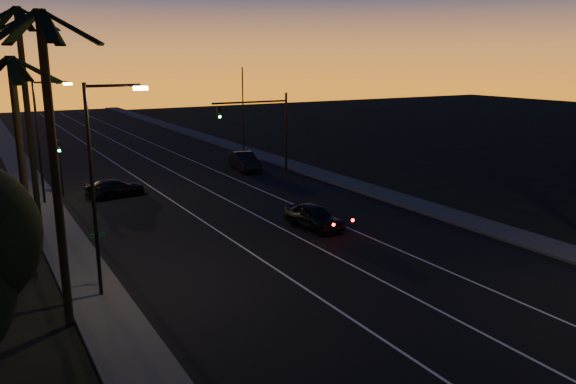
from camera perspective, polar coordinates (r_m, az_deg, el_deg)
road at (r=37.78m, az=-5.16°, el=-1.83°), size 20.00×170.00×0.01m
sidewalk_left at (r=34.80m, az=-22.17°, el=-4.01°), size 2.40×170.00×0.16m
sidewalk_right at (r=43.50m, az=8.33°, el=0.22°), size 2.40×170.00×0.16m
lane_stripe_left at (r=36.68m, az=-9.42°, el=-2.41°), size 0.12×160.00×0.01m
lane_stripe_mid at (r=37.98m, az=-4.48°, el=-1.71°), size 0.12×160.00×0.01m
lane_stripe_right at (r=39.56m, az=0.10°, el=-1.06°), size 0.12×160.00×0.01m
palm_near at (r=21.49m, az=-22.85°, el=4.80°), size 4.25×4.16×11.53m
palm_mid at (r=27.47m, az=-25.61°, el=4.46°), size 4.25×4.16×10.03m
palm_far at (r=33.36m, az=-25.03°, el=8.24°), size 4.25×4.16×12.53m
streetlight_left_near at (r=24.02m, az=-18.64°, el=1.71°), size 2.55×0.26×9.00m
streetlight_left_far at (r=41.68m, az=-23.67°, el=5.62°), size 2.55×0.26×8.50m
street_sign at (r=25.89m, az=-18.70°, el=-5.90°), size 0.70×0.06×2.60m
signal_mast at (r=48.85m, az=-2.61°, el=7.38°), size 7.10×0.41×7.00m
signal_post at (r=44.07m, az=-22.19°, el=3.26°), size 0.28×0.37×4.20m
far_pole_left at (r=58.55m, az=-25.92°, el=6.78°), size 0.14×0.14×9.00m
far_pole_right at (r=61.29m, az=-4.60°, el=8.31°), size 0.14×0.14×9.00m
lead_car at (r=33.46m, az=2.68°, el=-2.50°), size 2.25×4.91×1.45m
right_car at (r=51.14m, az=-4.44°, el=3.14°), size 2.33×5.06×1.61m
cross_car at (r=42.97m, az=-17.11°, el=0.38°), size 4.65×2.43×1.29m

